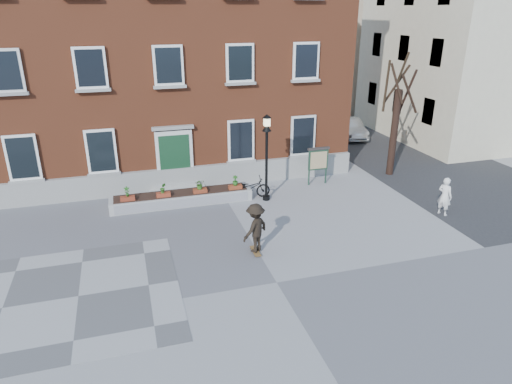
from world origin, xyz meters
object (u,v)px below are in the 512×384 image
object	(u,v)px
bicycle	(250,188)
bystander	(445,196)
notice_board	(318,160)
skateboarder	(255,228)
lamp_post	(267,146)
parked_car	(349,128)

from	to	relation	value
bicycle	bystander	world-z (taller)	bystander
notice_board	skateboarder	distance (m)	7.49
bystander	notice_board	bearing A→B (deg)	13.94
bystander	notice_board	xyz separation A→B (m)	(-3.62, 4.82, 0.44)
skateboarder	lamp_post	bearing A→B (deg)	67.76
bystander	lamp_post	bearing A→B (deg)	38.42
notice_board	skateboarder	xyz separation A→B (m)	(-4.87, -5.69, -0.29)
parked_car	bystander	size ratio (longest dim) A/B	2.35
skateboarder	parked_car	bearing A→B (deg)	51.63
skateboarder	bicycle	bearing A→B (deg)	76.39
bystander	bicycle	bearing A→B (deg)	37.98
bicycle	notice_board	world-z (taller)	notice_board
parked_car	skateboarder	distance (m)	16.95
lamp_post	skateboarder	distance (m)	5.11
parked_car	skateboarder	world-z (taller)	skateboarder
skateboarder	bystander	bearing A→B (deg)	5.84
parked_car	skateboarder	size ratio (longest dim) A/B	2.08
bystander	lamp_post	xyz separation A→B (m)	(-6.64, 3.63, 1.71)
notice_board	skateboarder	bearing A→B (deg)	-130.54
bicycle	skateboarder	world-z (taller)	skateboarder
bystander	skateboarder	size ratio (longest dim) A/B	0.88
bicycle	bystander	distance (m)	8.35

